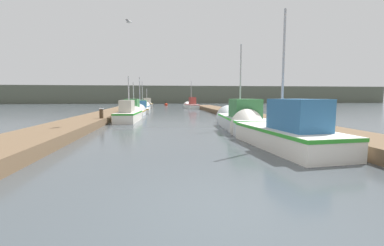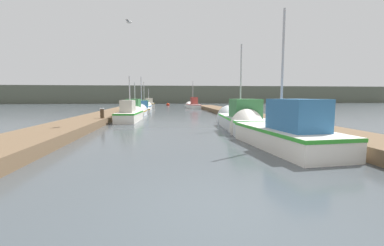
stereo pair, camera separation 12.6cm
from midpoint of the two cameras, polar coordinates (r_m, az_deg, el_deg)
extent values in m
plane|color=#3D4449|center=(4.09, 8.11, -19.12)|extent=(200.00, 200.00, 0.00)
cube|color=brown|center=(20.15, -19.99, 1.24)|extent=(2.28, 40.00, 0.42)
cube|color=brown|center=(20.68, 11.31, 1.60)|extent=(2.28, 40.00, 0.42)
cube|color=#565B4C|center=(71.92, -6.29, 6.25)|extent=(120.00, 16.00, 4.39)
cube|color=silver|center=(9.13, 19.87, -3.18)|extent=(2.16, 4.68, 0.68)
cube|color=green|center=(9.09, 19.93, -1.43)|extent=(2.19, 4.71, 0.10)
cone|color=silver|center=(11.49, 12.70, -1.16)|extent=(1.74, 1.03, 1.67)
cube|color=#2D6699|center=(8.56, 22.07, 1.72)|extent=(1.29, 1.93, 0.97)
cylinder|color=#B2B2B7|center=(9.36, 19.25, 11.26)|extent=(0.08, 0.08, 3.94)
cube|color=silver|center=(13.67, 10.65, 0.01)|extent=(2.07, 5.13, 0.69)
cube|color=#3ED33B|center=(13.64, 10.67, 1.20)|extent=(2.10, 5.17, 0.10)
cone|color=silver|center=(16.70, 8.20, 1.11)|extent=(1.69, 1.34, 1.60)
cube|color=#387A42|center=(13.00, 11.34, 3.24)|extent=(1.39, 2.05, 0.91)
cylinder|color=#B2B2B7|center=(13.99, 10.46, 9.26)|extent=(0.08, 0.08, 3.75)
cube|color=silver|center=(18.32, -14.12, 1.37)|extent=(1.57, 4.05, 0.66)
cube|color=#21931E|center=(18.30, -14.14, 2.21)|extent=(1.60, 4.08, 0.10)
cone|color=silver|center=(20.67, -12.89, 1.89)|extent=(1.30, 0.89, 1.25)
cube|color=#B2AD9E|center=(17.79, -14.48, 3.62)|extent=(0.90, 1.45, 0.82)
cylinder|color=#B2B2B7|center=(18.56, -14.07, 6.27)|extent=(0.08, 0.08, 2.47)
cube|color=silver|center=(23.00, -13.06, 2.05)|extent=(1.92, 4.05, 0.48)
cube|color=#AD7B1B|center=(22.99, -13.07, 2.49)|extent=(1.95, 4.08, 0.10)
cone|color=silver|center=(25.40, -12.10, 2.42)|extent=(1.62, 1.04, 1.56)
cube|color=#387A42|center=(22.48, -13.33, 3.90)|extent=(1.17, 1.56, 1.05)
cylinder|color=#B2B2B7|center=(23.25, -13.02, 5.73)|extent=(0.08, 0.08, 2.47)
cube|color=silver|center=(28.04, -11.58, 2.76)|extent=(1.97, 3.81, 0.49)
cube|color=#A47B2B|center=(28.03, -11.58, 3.14)|extent=(2.00, 3.84, 0.10)
cone|color=silver|center=(30.25, -11.62, 2.98)|extent=(1.63, 0.87, 1.57)
cube|color=#2D6699|center=(27.56, -11.59, 4.05)|extent=(1.37, 1.14, 0.80)
cylinder|color=#B2B2B7|center=(28.28, -11.66, 6.67)|extent=(0.08, 0.08, 3.35)
cube|color=silver|center=(32.45, -11.10, 3.27)|extent=(1.79, 4.53, 0.59)
cube|color=teal|center=(32.44, -11.11, 3.69)|extent=(1.82, 4.56, 0.10)
cone|color=silver|center=(35.14, -10.59, 3.48)|extent=(1.55, 1.03, 1.50)
cube|color=#387A42|center=(31.87, -11.24, 4.40)|extent=(1.19, 1.31, 0.72)
cylinder|color=#B2B2B7|center=(32.75, -11.10, 6.40)|extent=(0.08, 0.08, 2.95)
cube|color=silver|center=(36.91, -0.19, 3.73)|extent=(1.67, 4.54, 0.64)
cube|color=#D83F3F|center=(36.90, -0.19, 4.14)|extent=(1.70, 4.58, 0.10)
cone|color=silver|center=(39.63, -1.00, 3.88)|extent=(1.33, 1.20, 1.24)
cube|color=#99332D|center=(36.34, -0.01, 4.99)|extent=(0.93, 1.37, 0.99)
cylinder|color=#B2B2B7|center=(37.22, -0.29, 6.80)|extent=(0.08, 0.08, 3.31)
cube|color=silver|center=(40.94, -10.06, 3.90)|extent=(2.00, 4.79, 0.70)
cube|color=#BD8D30|center=(40.93, -10.06, 4.30)|extent=(2.03, 4.82, 0.10)
cone|color=silver|center=(43.73, -10.21, 4.02)|extent=(1.57, 1.08, 1.48)
cube|color=#B2AD9E|center=(40.34, -10.04, 4.92)|extent=(1.21, 1.61, 0.78)
cylinder|color=#B2B2B7|center=(41.26, -10.11, 5.96)|extent=(0.08, 0.08, 2.25)
cylinder|color=#473523|center=(24.20, -15.38, 3.04)|extent=(0.28, 0.28, 1.20)
cylinder|color=silver|center=(24.18, -15.42, 4.51)|extent=(0.32, 0.32, 0.04)
cylinder|color=#473523|center=(24.98, -14.72, 3.14)|extent=(0.27, 0.27, 1.20)
cylinder|color=silver|center=(24.96, -14.76, 4.56)|extent=(0.31, 0.31, 0.04)
cylinder|color=#473523|center=(16.32, -19.68, 1.23)|extent=(0.23, 0.23, 0.98)
cylinder|color=silver|center=(16.29, -19.74, 3.02)|extent=(0.26, 0.26, 0.04)
cylinder|color=#473523|center=(44.25, -11.38, 4.32)|extent=(0.21, 0.21, 1.17)
cylinder|color=silver|center=(44.24, -11.39, 5.10)|extent=(0.24, 0.24, 0.04)
sphere|color=red|center=(49.40, -5.86, 4.08)|extent=(0.62, 0.62, 0.62)
cylinder|color=black|center=(49.39, -5.87, 4.73)|extent=(0.06, 0.06, 0.50)
ellipsoid|color=white|center=(13.78, -14.13, 20.95)|extent=(0.31, 0.22, 0.12)
cube|color=gray|center=(13.67, -14.39, 21.16)|extent=(0.19, 0.30, 0.07)
cube|color=gray|center=(13.91, -13.89, 20.90)|extent=(0.19, 0.30, 0.07)
camera|label=1|loc=(0.06, -90.29, -0.03)|focal=24.00mm
camera|label=2|loc=(0.06, 89.71, 0.03)|focal=24.00mm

